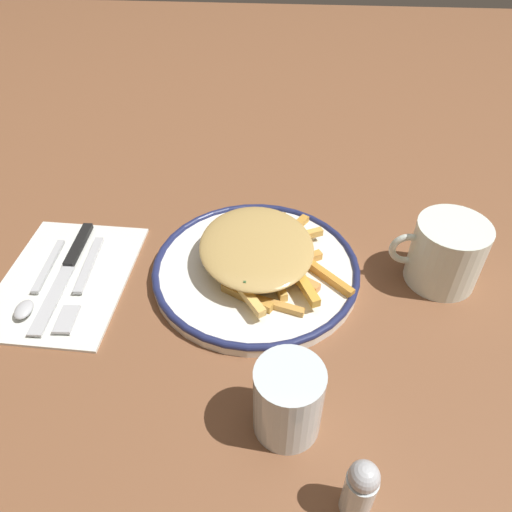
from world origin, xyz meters
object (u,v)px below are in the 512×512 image
fork (82,282)px  salt_shaker (360,489)px  coffee_mug (446,253)px  knife (69,264)px  plate (256,269)px  napkin (66,278)px  water_glass (288,400)px  spoon (34,291)px  fries_heap (262,250)px

fork → salt_shaker: salt_shaker is taller
coffee_mug → knife: bearing=2.5°
fork → plate: bearing=-169.7°
knife → salt_shaker: bearing=142.2°
napkin → water_glass: bearing=148.1°
plate → fork: 0.23m
plate → spoon: plate is taller
fries_heap → fork: (0.24, 0.05, -0.03)m
knife → salt_shaker: size_ratio=2.75×
fork → spoon: (0.06, 0.02, 0.00)m
knife → coffee_mug: size_ratio=1.71×
salt_shaker → coffee_mug: bearing=-113.7°
napkin → salt_shaker: 0.46m
napkin → spoon: 0.04m
coffee_mug → napkin: bearing=4.6°
coffee_mug → salt_shaker: size_ratio=1.61×
fries_heap → salt_shaker: 0.32m
water_glass → coffee_mug: bearing=-130.9°
napkin → coffee_mug: size_ratio=1.88×
fries_heap → salt_shaker: salt_shaker is taller
plate → napkin: bearing=6.6°
spoon → water_glass: (-0.33, 0.16, 0.03)m
water_glass → salt_shaker: 0.10m
spoon → water_glass: water_glass is taller
fries_heap → spoon: size_ratio=1.43×
plate → coffee_mug: size_ratio=2.31×
spoon → salt_shaker: bearing=149.5°
plate → fork: (0.23, 0.04, 0.00)m
plate → knife: plate is taller
salt_shaker → water_glass: bearing=-50.3°
salt_shaker → fork: bearing=-36.8°
fries_heap → coffee_mug: size_ratio=1.78×
spoon → fork: bearing=-157.8°
plate → napkin: plate is taller
napkin → fork: bearing=156.9°
fork → spoon: 0.06m
fork → spoon: size_ratio=1.16×
fork → coffee_mug: size_ratio=1.44×
napkin → spoon: (0.03, 0.03, 0.01)m
plate → fork: plate is taller
coffee_mug → plate: bearing=2.5°
fries_heap → knife: fries_heap is taller
knife → napkin: bearing=90.5°
knife → salt_shaker: salt_shaker is taller
knife → fork: bearing=132.7°
napkin → water_glass: water_glass is taller
fries_heap → water_glass: (-0.04, 0.23, 0.00)m
fries_heap → fork: size_ratio=1.24×
fries_heap → spoon: 0.30m
plate → napkin: (0.26, 0.03, -0.01)m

